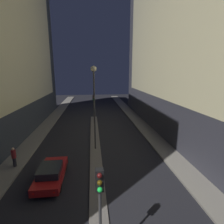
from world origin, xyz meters
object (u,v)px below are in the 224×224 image
object	(u,v)px
traffic_light_near	(100,198)
pedestrian_on_left_sidewalk	(14,157)
traffic_light_mid	(94,103)
car_left_lane	(51,173)
street_lamp	(94,91)

from	to	relation	value
traffic_light_near	pedestrian_on_left_sidewalk	bearing A→B (deg)	128.41
traffic_light_mid	car_left_lane	bearing A→B (deg)	-102.52
traffic_light_near	street_lamp	bearing A→B (deg)	90.00
traffic_light_near	street_lamp	world-z (taller)	street_lamp
pedestrian_on_left_sidewalk	street_lamp	bearing A→B (deg)	23.16
traffic_light_near	traffic_light_mid	world-z (taller)	same
traffic_light_mid	street_lamp	size ratio (longest dim) A/B	0.52
street_lamp	pedestrian_on_left_sidewalk	distance (m)	9.53
car_left_lane	pedestrian_on_left_sidewalk	xyz separation A→B (m)	(-3.69, 2.42, 0.38)
traffic_light_mid	pedestrian_on_left_sidewalk	size ratio (longest dim) A/B	2.60
car_left_lane	street_lamp	bearing A→B (deg)	57.32
traffic_light_near	pedestrian_on_left_sidewalk	size ratio (longest dim) A/B	2.60
street_lamp	pedestrian_on_left_sidewalk	xyz separation A→B (m)	(-7.22, -3.09, -5.39)
car_left_lane	pedestrian_on_left_sidewalk	distance (m)	4.43
traffic_light_near	street_lamp	size ratio (longest dim) A/B	0.52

